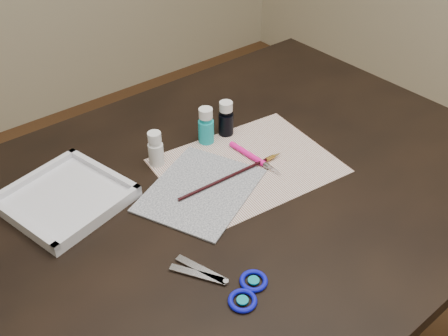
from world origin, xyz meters
TOP-DOWN VIEW (x-y plane):
  - table at (0.00, 0.00)m, footprint 1.30×0.90m
  - paper at (0.09, 0.02)m, footprint 0.40×0.32m
  - canvas at (-0.05, 0.02)m, footprint 0.30×0.27m
  - paint_bottle_white at (-0.06, 0.16)m, footprint 0.04×0.04m
  - paint_bottle_cyan at (0.07, 0.15)m, footprint 0.04×0.04m
  - paint_bottle_navy at (0.13, 0.15)m, footprint 0.05×0.05m
  - paintbrush at (0.03, 0.01)m, footprint 0.27×0.02m
  - craft_knife at (0.11, 0.02)m, footprint 0.02×0.16m
  - scissors at (-0.17, -0.19)m, footprint 0.18×0.21m
  - palette_tray at (-0.27, 0.16)m, footprint 0.26×0.26m

SIDE VIEW (x-z plane):
  - table at x=0.00m, z-range 0.00..0.75m
  - paper at x=0.09m, z-range 0.75..0.75m
  - canvas at x=-0.05m, z-range 0.75..0.76m
  - scissors at x=-0.17m, z-range 0.75..0.76m
  - craft_knife at x=0.11m, z-range 0.75..0.76m
  - paintbrush at x=0.03m, z-range 0.76..0.76m
  - palette_tray at x=-0.27m, z-range 0.75..0.78m
  - paint_bottle_white at x=-0.06m, z-range 0.75..0.83m
  - paint_bottle_navy at x=0.13m, z-range 0.75..0.84m
  - paint_bottle_cyan at x=0.07m, z-range 0.75..0.84m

